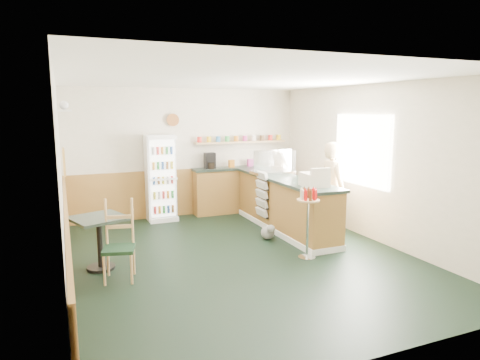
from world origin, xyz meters
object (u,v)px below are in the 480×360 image
drinks_fridge (161,178)px  condiment_stand (308,212)px  display_case (273,162)px  cash_register (314,180)px  cafe_table (99,232)px  shopkeeper (333,188)px  cafe_chair (118,238)px

drinks_fridge → condiment_stand: 3.53m
display_case → cash_register: display_case is taller
cash_register → cafe_table: bearing=-179.1°
drinks_fridge → display_case: 2.32m
drinks_fridge → display_case: size_ratio=2.15×
cash_register → cafe_table: size_ratio=0.45×
condiment_stand → cafe_table: size_ratio=1.21×
condiment_stand → cafe_table: bearing=165.8°
shopkeeper → cafe_table: bearing=95.1°
cash_register → condiment_stand: 0.78m
drinks_fridge → cash_register: bearing=-53.2°
shopkeeper → condiment_stand: (-1.13, -0.99, -0.11)m
display_case → cash_register: (0.00, -1.51, -0.12)m
drinks_fridge → cafe_table: bearing=-120.4°
shopkeeper → cafe_chair: shopkeeper is taller
cafe_table → cafe_chair: size_ratio=0.82×
drinks_fridge → display_case: drinks_fridge is taller
shopkeeper → cafe_table: 4.12m
display_case → cafe_chair: bearing=-151.9°
cash_register → shopkeeper: 0.89m
cash_register → cafe_chair: size_ratio=0.37×
cash_register → shopkeeper: bearing=38.8°
cafe_chair → drinks_fridge: bearing=80.7°
cafe_chair → display_case: bearing=42.0°
cash_register → condiment_stand: cash_register is taller
display_case → shopkeeper: bearing=-55.9°
drinks_fridge → condiment_stand: size_ratio=1.63×
display_case → cash_register: bearing=-90.0°
cafe_table → cafe_chair: (0.20, -0.43, 0.02)m
drinks_fridge → shopkeeper: drinks_fridge is taller
shopkeeper → drinks_fridge: bearing=52.7°
display_case → cash_register: 1.51m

